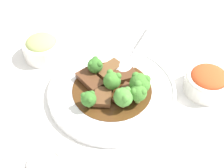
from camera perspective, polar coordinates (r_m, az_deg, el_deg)
ground_plane at (r=0.76m, az=0.00°, el=-1.72°), size 4.00×4.00×0.00m
main_plate at (r=0.76m, az=0.00°, el=-1.23°), size 0.31×0.31×0.02m
beef_strip_0 at (r=0.79m, az=-0.58°, el=2.83°), size 0.06×0.08×0.01m
beef_strip_1 at (r=0.73m, az=2.22°, el=-1.75°), size 0.06×0.07×0.01m
beef_strip_2 at (r=0.72m, az=-1.72°, el=-2.37°), size 0.06×0.06×0.01m
beef_strip_3 at (r=0.76m, az=-4.05°, el=0.76°), size 0.08×0.06×0.01m
beef_strip_4 at (r=0.77m, az=2.11°, el=1.57°), size 0.04×0.06×0.01m
broccoli_floret_0 at (r=0.70m, az=-4.31°, el=-2.72°), size 0.04×0.04×0.04m
broccoli_floret_1 at (r=0.70m, az=4.83°, el=-1.58°), size 0.04×0.04×0.05m
broccoli_floret_2 at (r=0.73m, az=0.06°, el=0.92°), size 0.04×0.04×0.05m
broccoli_floret_3 at (r=0.69m, az=2.07°, el=-2.37°), size 0.04×0.04×0.05m
broccoli_floret_4 at (r=0.76m, az=-3.10°, el=3.44°), size 0.04×0.04×0.05m
broccoli_floret_5 at (r=0.72m, az=5.12°, el=0.11°), size 0.05×0.05×0.06m
serving_spoon at (r=0.81m, az=2.94°, el=4.16°), size 0.20×0.18×0.01m
side_bowl_kimchi at (r=0.79m, az=17.09°, el=0.52°), size 0.11×0.11×0.06m
side_bowl_appetizer at (r=0.86m, az=-12.74°, el=6.58°), size 0.10×0.10×0.06m
sauce_dish at (r=0.66m, az=-12.21°, el=-14.25°), size 0.07×0.07×0.01m
paper_napkin at (r=0.71m, az=-16.37°, el=-10.06°), size 0.14×0.11×0.01m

